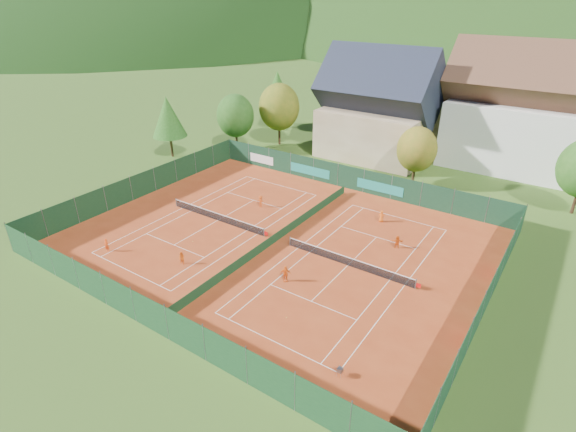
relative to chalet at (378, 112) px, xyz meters
The scene contains 28 objects.
ground 30.87m from the chalet, 84.29° to the right, with size 600.00×600.00×0.00m, color #31531A.
clay_pad 30.87m from the chalet, 84.29° to the right, with size 40.00×32.00×0.01m, color #9E3717.
court_markings_left 31.12m from the chalet, 99.46° to the right, with size 11.03×23.83×0.00m.
court_markings_right 32.63m from the chalet, 69.86° to the right, with size 11.03×23.83×0.00m.
tennis_net_left 31.00m from the chalet, 99.17° to the right, with size 13.30×0.10×1.02m.
tennis_net_right 32.59m from the chalet, 69.60° to the right, with size 13.30×0.10×1.02m.
court_divider 30.77m from the chalet, 84.29° to the right, with size 0.03×28.80×1.00m.
fence_north 15.14m from the chalet, 79.70° to the right, with size 40.00×0.10×3.00m.
fence_south 46.38m from the chalet, 86.27° to the right, with size 40.00×0.04×3.00m.
fence_west 34.86m from the chalet, 119.54° to the right, with size 0.04×32.00×3.00m.
fence_east 38.11m from the chalet, 52.48° to the right, with size 0.09×32.00×3.00m.
chalet is the anchor object (origin of this frame).
hotel_block_a 19.94m from the chalet, 17.53° to the left, with size 21.60×11.00×17.25m.
tree_west_front 21.51m from the chalet, 152.24° to the right, with size 5.72×5.72×8.69m.
tree_west_mid 15.53m from the chalet, 165.07° to the right, with size 6.44×6.44×9.78m.
tree_west_back 21.38m from the chalet, 169.22° to the left, with size 5.60×5.60×10.00m.
tree_center 12.19m from the chalet, 41.63° to the right, with size 5.01×5.01×7.60m.
tree_west_side 30.81m from the chalet, 144.25° to the right, with size 5.04×5.04×9.00m.
ball_hopper 45.68m from the chalet, 68.38° to the right, with size 0.34×0.34×0.80m.
loose_ball_0 35.70m from the chalet, 96.46° to the right, with size 0.07×0.07×0.07m, color #CCD833.
loose_ball_1 41.15m from the chalet, 75.03° to the right, with size 0.07×0.07×0.07m, color #CCD833.
loose_ball_2 29.81m from the chalet, 77.19° to the right, with size 0.07×0.07×0.07m, color #CCD833.
player_left_near 42.32m from the chalet, 103.04° to the right, with size 0.50×0.33×1.36m, color #F55115.
player_left_mid 38.86m from the chalet, 92.68° to the right, with size 0.61×0.48×1.26m, color orange.
player_left_far 25.47m from the chalet, 97.33° to the right, with size 0.92×0.53×1.42m, color #D34A12.
player_right_near 36.53m from the chalet, 77.77° to the right, with size 0.92×0.38×1.56m, color orange.
player_right_far_a 23.27m from the chalet, 63.70° to the right, with size 0.66×0.43×1.35m, color orange.
player_right_far_b 28.55m from the chalet, 61.10° to the right, with size 1.24×0.39×1.33m, color #E25A14.
Camera 1 is at (22.98, -31.81, 22.76)m, focal length 28.00 mm.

